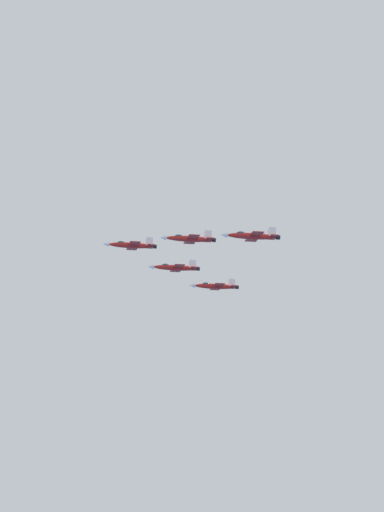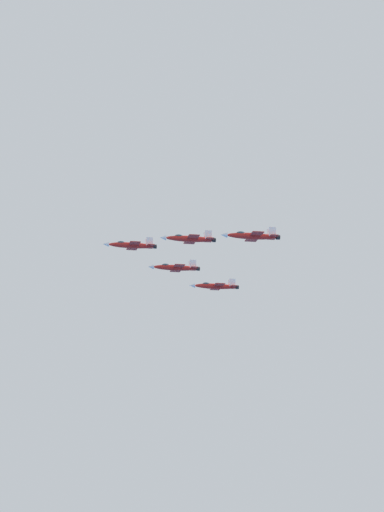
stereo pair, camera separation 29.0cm
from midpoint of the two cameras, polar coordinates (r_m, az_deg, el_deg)
The scene contains 5 objects.
jet_lead at distance 275.85m, azimuth -3.65°, elevation 0.65°, with size 13.48×10.91×3.24m.
jet_left_wingman at distance 265.66m, azimuth -0.20°, elevation 1.03°, with size 13.67×10.89×3.27m.
jet_right_wingman at distance 288.96m, azimuth -1.03°, elevation -0.68°, with size 13.74×11.06×3.30m.
jet_left_outer at distance 256.19m, azimuth 3.51°, elevation 1.19°, with size 14.16×11.21×3.38m.
jet_right_outer at distance 302.88m, azimuth 1.35°, elevation -1.79°, with size 13.84×11.06×3.32m.
Camera 1 is at (120.96, -245.38, 53.93)m, focal length 67.81 mm.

